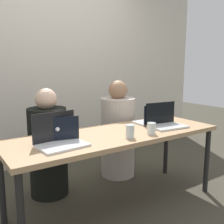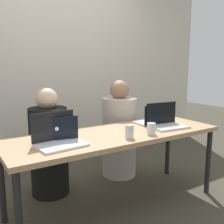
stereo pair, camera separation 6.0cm
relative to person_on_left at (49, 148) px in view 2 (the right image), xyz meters
The scene contains 11 objects.
ground_plane 0.87m from the person_on_left, 53.53° to the right, with size 12.00×12.00×0.00m, color #3E3A2E.
back_wall 1.27m from the person_on_left, 65.46° to the left, with size 5.14×0.10×2.45m, color beige.
desk 0.74m from the person_on_left, 53.53° to the right, with size 1.98×0.68×0.71m.
person_on_left is the anchor object (origin of this frame).
person_on_right 0.86m from the person_on_left, ahead, with size 0.43×0.43×1.14m.
laptop_front_right 1.20m from the person_on_left, 33.97° to the right, with size 0.37×0.29×0.23m.
laptop_back_right 1.11m from the person_on_left, 26.28° to the right, with size 0.35×0.24×0.21m.
laptop_back_left 0.58m from the person_on_left, 102.14° to the right, with size 0.38×0.28×0.20m.
laptop_front_left 0.71m from the person_on_left, 102.31° to the right, with size 0.38×0.30×0.25m.
water_glass_center 0.93m from the person_on_left, 61.21° to the right, with size 0.07×0.07×0.11m.
water_glass_right 1.06m from the person_on_left, 50.20° to the right, with size 0.08×0.08×0.10m.
Camera 2 is at (-1.26, -1.90, 1.31)m, focal length 42.00 mm.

